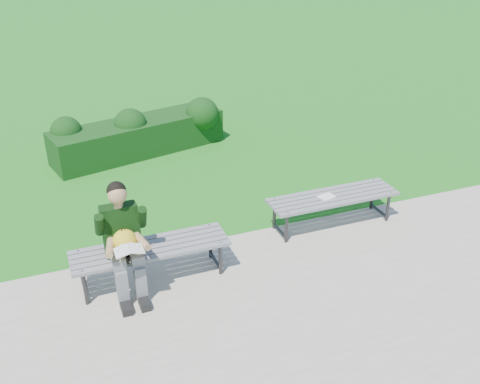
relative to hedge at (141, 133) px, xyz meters
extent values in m
plane|color=#2B7322|center=(0.05, -3.31, -0.38)|extent=(80.00, 80.00, 0.00)
cube|color=#BAAA9A|center=(0.05, -5.06, -0.37)|extent=(30.00, 3.50, 0.02)
cube|color=#133917|center=(-0.03, 0.00, -0.08)|extent=(3.21, 1.50, 0.60)
sphere|color=#133917|center=(-1.26, -0.02, 0.19)|extent=(0.64, 0.64, 0.53)
sphere|color=#133917|center=(-0.18, -0.07, 0.19)|extent=(0.70, 0.70, 0.58)
sphere|color=#133917|center=(1.18, 0.05, 0.19)|extent=(0.75, 0.75, 0.62)
cube|color=slate|center=(-0.69, -4.08, 0.07)|extent=(1.80, 0.08, 0.04)
cube|color=slate|center=(-0.69, -3.98, 0.07)|extent=(1.80, 0.08, 0.04)
cube|color=slate|center=(-0.69, -3.88, 0.07)|extent=(1.80, 0.08, 0.04)
cube|color=slate|center=(-0.69, -3.77, 0.07)|extent=(1.80, 0.08, 0.04)
cube|color=slate|center=(-0.69, -3.67, 0.07)|extent=(1.80, 0.08, 0.04)
cylinder|color=#2D2D30|center=(-1.47, -4.07, -0.15)|extent=(0.04, 0.04, 0.41)
cylinder|color=#2D2D30|center=(-1.47, -3.69, -0.15)|extent=(0.04, 0.04, 0.41)
cylinder|color=#2D2D30|center=(-1.47, -3.88, 0.03)|extent=(0.04, 0.42, 0.04)
cylinder|color=#2D2D30|center=(-1.47, -3.88, -0.30)|extent=(0.04, 0.42, 0.04)
cylinder|color=gray|center=(-1.47, -4.08, 0.10)|extent=(0.02, 0.02, 0.01)
cylinder|color=gray|center=(-1.47, -3.67, 0.10)|extent=(0.02, 0.02, 0.01)
cylinder|color=#2D2D30|center=(0.09, -4.07, -0.15)|extent=(0.04, 0.04, 0.41)
cylinder|color=#2D2D30|center=(0.09, -3.69, -0.15)|extent=(0.04, 0.04, 0.41)
cylinder|color=#2D2D30|center=(0.09, -3.88, 0.03)|extent=(0.04, 0.42, 0.04)
cylinder|color=#2D2D30|center=(0.09, -3.88, -0.30)|extent=(0.04, 0.42, 0.04)
cylinder|color=gray|center=(0.09, -4.08, 0.10)|extent=(0.02, 0.02, 0.01)
cylinder|color=gray|center=(0.09, -3.67, 0.10)|extent=(0.02, 0.02, 0.01)
cube|color=slate|center=(1.90, -3.73, 0.07)|extent=(1.80, 0.08, 0.04)
cube|color=slate|center=(1.90, -3.63, 0.07)|extent=(1.80, 0.08, 0.04)
cube|color=slate|center=(1.90, -3.53, 0.07)|extent=(1.80, 0.08, 0.04)
cube|color=slate|center=(1.90, -3.42, 0.07)|extent=(1.80, 0.09, 0.04)
cube|color=slate|center=(1.90, -3.32, 0.07)|extent=(1.80, 0.09, 0.04)
cylinder|color=#2D2D30|center=(1.12, -3.72, -0.15)|extent=(0.04, 0.04, 0.41)
cylinder|color=#2D2D30|center=(1.12, -3.34, -0.15)|extent=(0.04, 0.04, 0.41)
cylinder|color=#2D2D30|center=(1.12, -3.53, 0.03)|extent=(0.04, 0.42, 0.04)
cylinder|color=#2D2D30|center=(1.12, -3.53, -0.30)|extent=(0.04, 0.42, 0.04)
cylinder|color=gray|center=(1.12, -3.73, 0.10)|extent=(0.02, 0.02, 0.01)
cylinder|color=gray|center=(1.12, -3.32, 0.10)|extent=(0.02, 0.02, 0.01)
cylinder|color=#2D2D30|center=(2.68, -3.72, -0.15)|extent=(0.04, 0.04, 0.41)
cylinder|color=#2D2D30|center=(2.68, -3.34, -0.15)|extent=(0.04, 0.04, 0.41)
cylinder|color=#2D2D30|center=(2.68, -3.53, 0.03)|extent=(0.04, 0.42, 0.04)
cylinder|color=#2D2D30|center=(2.68, -3.53, -0.30)|extent=(0.04, 0.42, 0.04)
cylinder|color=gray|center=(2.68, -3.73, 0.10)|extent=(0.02, 0.02, 0.01)
cylinder|color=gray|center=(2.68, -3.32, 0.10)|extent=(0.02, 0.02, 0.01)
cube|color=gray|center=(-1.09, -4.04, 0.16)|extent=(0.14, 0.42, 0.13)
cube|color=gray|center=(-0.89, -4.04, 0.16)|extent=(0.14, 0.42, 0.13)
cube|color=gray|center=(-1.09, -4.22, -0.13)|extent=(0.12, 0.13, 0.45)
cube|color=gray|center=(-0.89, -4.22, -0.13)|extent=(0.12, 0.13, 0.45)
cube|color=black|center=(-1.09, -4.32, -0.31)|extent=(0.11, 0.26, 0.09)
cube|color=black|center=(-0.89, -4.32, -0.31)|extent=(0.11, 0.26, 0.09)
cube|color=black|center=(-0.99, -3.84, 0.37)|extent=(0.40, 0.30, 0.59)
cylinder|color=tan|center=(-0.99, -3.86, 0.69)|extent=(0.10, 0.10, 0.08)
sphere|color=tan|center=(-0.99, -3.88, 0.82)|extent=(0.21, 0.21, 0.21)
sphere|color=black|center=(-0.99, -3.85, 0.85)|extent=(0.21, 0.21, 0.21)
cylinder|color=black|center=(-1.22, -3.94, 0.53)|extent=(0.10, 0.21, 0.30)
cylinder|color=black|center=(-0.76, -3.94, 0.53)|extent=(0.10, 0.21, 0.30)
cylinder|color=tan|center=(-1.16, -4.16, 0.36)|extent=(0.14, 0.31, 0.08)
cylinder|color=tan|center=(-0.82, -4.16, 0.36)|extent=(0.14, 0.31, 0.08)
sphere|color=tan|center=(-1.09, -4.32, 0.36)|extent=(0.09, 0.09, 0.09)
sphere|color=tan|center=(-0.89, -4.32, 0.36)|extent=(0.09, 0.09, 0.09)
sphere|color=gold|center=(-0.99, -4.06, 0.34)|extent=(0.27, 0.27, 0.27)
cone|color=orange|center=(-0.99, -4.17, 0.34)|extent=(0.08, 0.08, 0.08)
cone|color=black|center=(-1.00, -4.05, 0.47)|extent=(0.03, 0.05, 0.08)
cone|color=black|center=(-0.97, -4.04, 0.47)|extent=(0.03, 0.04, 0.07)
sphere|color=white|center=(-1.03, -4.16, 0.37)|extent=(0.05, 0.05, 0.05)
sphere|color=white|center=(-0.94, -4.16, 0.37)|extent=(0.05, 0.05, 0.05)
cube|color=white|center=(-1.06, -4.34, 0.41)|extent=(0.15, 0.20, 0.05)
cube|color=white|center=(-0.91, -4.34, 0.41)|extent=(0.15, 0.20, 0.05)
cube|color=white|center=(1.80, -3.53, 0.10)|extent=(0.25, 0.21, 0.01)
camera|label=1|loc=(-1.58, -9.04, 3.45)|focal=40.00mm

